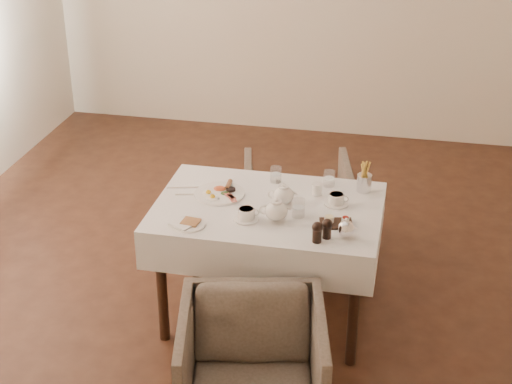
{
  "coord_description": "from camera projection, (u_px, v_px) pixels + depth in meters",
  "views": [
    {
      "loc": [
        1.06,
        -4.34,
        2.82
      ],
      "look_at": [
        0.24,
        -0.46,
        0.82
      ],
      "focal_mm": 55.0,
      "sensor_mm": 36.0,
      "label": 1
    }
  ],
  "objects": [
    {
      "name": "pepper_mill_right",
      "position": [
        327.0,
        228.0,
        4.08
      ],
      "size": [
        0.06,
        0.06,
        0.11
      ],
      "primitive_type": null,
      "rotation": [
        0.0,
        0.0,
        -0.05
      ],
      "color": "black",
      "rests_on": "table"
    },
    {
      "name": "teacup_far",
      "position": [
        336.0,
        200.0,
        4.43
      ],
      "size": [
        0.14,
        0.14,
        0.07
      ],
      "rotation": [
        0.0,
        0.0,
        -0.01
      ],
      "color": "white",
      "rests_on": "table"
    },
    {
      "name": "cutlery_knife",
      "position": [
        191.0,
        194.0,
        4.55
      ],
      "size": [
        0.18,
        0.06,
        0.0
      ],
      "primitive_type": "cube",
      "rotation": [
        0.0,
        0.0,
        1.8
      ],
      "color": "silver",
      "rests_on": "table"
    },
    {
      "name": "side_plate",
      "position": [
        187.0,
        224.0,
        4.22
      ],
      "size": [
        0.2,
        0.18,
        0.02
      ],
      "rotation": [
        0.0,
        0.0,
        -0.33
      ],
      "color": "white",
      "rests_on": "table"
    },
    {
      "name": "glass_mid",
      "position": [
        298.0,
        208.0,
        4.3
      ],
      "size": [
        0.1,
        0.1,
        0.1
      ],
      "primitive_type": "cylinder",
      "rotation": [
        0.0,
        0.0,
        0.4
      ],
      "color": "silver",
      "rests_on": "table"
    },
    {
      "name": "pepper_mill_left",
      "position": [
        317.0,
        232.0,
        4.04
      ],
      "size": [
        0.07,
        0.07,
        0.12
      ],
      "primitive_type": null,
      "rotation": [
        0.0,
        0.0,
        0.19
      ],
      "color": "black",
      "rests_on": "table"
    },
    {
      "name": "condiment_board",
      "position": [
        336.0,
        222.0,
        4.23
      ],
      "size": [
        0.19,
        0.15,
        0.04
      ],
      "rotation": [
        0.0,
        0.0,
        0.21
      ],
      "color": "black",
      "rests_on": "table"
    },
    {
      "name": "teacup_near",
      "position": [
        246.0,
        215.0,
        4.27
      ],
      "size": [
        0.14,
        0.14,
        0.07
      ],
      "rotation": [
        0.0,
        0.0,
        0.28
      ],
      "color": "white",
      "rests_on": "table"
    },
    {
      "name": "cutlery_fork",
      "position": [
        184.0,
        188.0,
        4.63
      ],
      "size": [
        0.2,
        0.06,
        0.0
      ],
      "primitive_type": "cube",
      "rotation": [
        0.0,
        0.0,
        1.82
      ],
      "color": "silver",
      "rests_on": "table"
    },
    {
      "name": "creamer",
      "position": [
        317.0,
        189.0,
        4.54
      ],
      "size": [
        0.06,
        0.06,
        0.07
      ],
      "primitive_type": "cylinder",
      "rotation": [
        0.0,
        0.0,
        -0.04
      ],
      "color": "white",
      "rests_on": "table"
    },
    {
      "name": "armchair_far",
      "position": [
        297.0,
        209.0,
        5.29
      ],
      "size": [
        0.85,
        0.87,
        0.66
      ],
      "primitive_type": "imported",
      "rotation": [
        0.0,
        0.0,
        3.36
      ],
      "color": "#484035",
      "rests_on": "ground"
    },
    {
      "name": "silver_pot",
      "position": [
        346.0,
        228.0,
        4.09
      ],
      "size": [
        0.11,
        0.1,
        0.12
      ],
      "primitive_type": null,
      "rotation": [
        0.0,
        0.0,
        0.07
      ],
      "color": "white",
      "rests_on": "table"
    },
    {
      "name": "teapot_centre",
      "position": [
        283.0,
        194.0,
        4.42
      ],
      "size": [
        0.18,
        0.15,
        0.13
      ],
      "primitive_type": null,
      "rotation": [
        0.0,
        0.0,
        0.17
      ],
      "color": "white",
      "rests_on": "table"
    },
    {
      "name": "glass_left",
      "position": [
        276.0,
        174.0,
        4.69
      ],
      "size": [
        0.09,
        0.09,
        0.09
      ],
      "primitive_type": "cylinder",
      "rotation": [
        0.0,
        0.0,
        -0.35
      ],
      "color": "silver",
      "rests_on": "table"
    },
    {
      "name": "armchair_near",
      "position": [
        252.0,
        370.0,
        3.82
      ],
      "size": [
        0.83,
        0.85,
        0.66
      ],
      "primitive_type": "imported",
      "rotation": [
        0.0,
        0.0,
        0.21
      ],
      "color": "#484035",
      "rests_on": "ground"
    },
    {
      "name": "fries_cup",
      "position": [
        365.0,
        178.0,
        4.56
      ],
      "size": [
        0.09,
        0.09,
        0.18
      ],
      "rotation": [
        0.0,
        0.0,
        0.09
      ],
      "color": "silver",
      "rests_on": "table"
    },
    {
      "name": "breakfast_plate",
      "position": [
        220.0,
        193.0,
        4.55
      ],
      "size": [
        0.3,
        0.3,
        0.04
      ],
      "rotation": [
        0.0,
        0.0,
        -0.4
      ],
      "color": "white",
      "rests_on": "table"
    },
    {
      "name": "table",
      "position": [
        268.0,
        224.0,
        4.48
      ],
      "size": [
        1.28,
        0.88,
        0.75
      ],
      "color": "black",
      "rests_on": "ground"
    },
    {
      "name": "teapot_front",
      "position": [
        276.0,
        209.0,
        4.24
      ],
      "size": [
        0.19,
        0.16,
        0.14
      ],
      "primitive_type": null,
      "rotation": [
        0.0,
        0.0,
        0.17
      ],
      "color": "white",
      "rests_on": "table"
    },
    {
      "name": "glass_right",
      "position": [
        329.0,
        178.0,
        4.64
      ],
      "size": [
        0.09,
        0.09,
        0.1
      ],
      "primitive_type": "cylinder",
      "rotation": [
        0.0,
        0.0,
        0.41
      ],
      "color": "silver",
      "rests_on": "table"
    }
  ]
}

